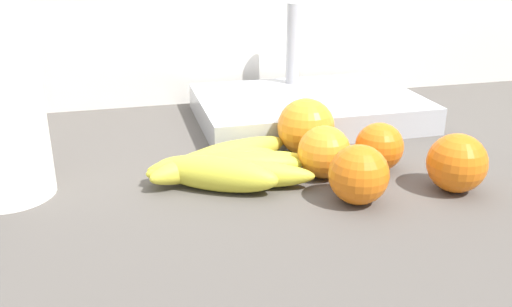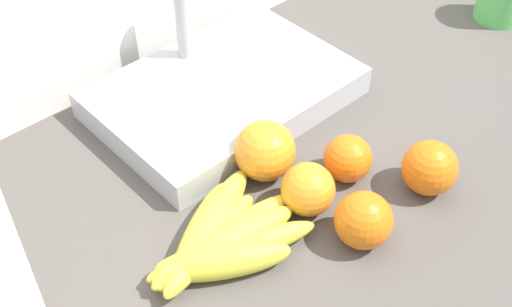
{
  "view_description": "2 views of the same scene",
  "coord_description": "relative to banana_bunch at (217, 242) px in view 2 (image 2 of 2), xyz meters",
  "views": [
    {
      "loc": [
        -0.11,
        -0.67,
        1.16
      ],
      "look_at": [
        0.05,
        -0.04,
        0.91
      ],
      "focal_mm": 38.68,
      "sensor_mm": 36.0,
      "label": 1
    },
    {
      "loc": [
        -0.3,
        -0.43,
        1.51
      ],
      "look_at": [
        0.1,
        0.01,
        0.95
      ],
      "focal_mm": 46.54,
      "sensor_mm": 36.0,
      "label": 2
    }
  ],
  "objects": [
    {
      "name": "wall_back",
      "position": [
        -0.01,
        0.4,
        -0.24
      ],
      "size": [
        2.11,
        0.06,
        1.3
      ],
      "primitive_type": "cube",
      "color": "silver",
      "rests_on": "ground"
    },
    {
      "name": "banana_bunch",
      "position": [
        0.0,
        0.0,
        0.0
      ],
      "size": [
        0.22,
        0.18,
        0.04
      ],
      "color": "gold",
      "rests_on": "counter"
    },
    {
      "name": "orange_right",
      "position": [
        0.13,
        -0.02,
        0.01
      ],
      "size": [
        0.07,
        0.07,
        0.07
      ],
      "primitive_type": "sphere",
      "color": "orange",
      "rests_on": "counter"
    },
    {
      "name": "orange_front",
      "position": [
        0.21,
        -0.02,
        0.01
      ],
      "size": [
        0.07,
        0.07,
        0.07
      ],
      "primitive_type": "sphere",
      "color": "orange",
      "rests_on": "counter"
    },
    {
      "name": "orange_far_right",
      "position": [
        0.14,
        0.06,
        0.02
      ],
      "size": [
        0.08,
        0.08,
        0.08
      ],
      "primitive_type": "sphere",
      "color": "orange",
      "rests_on": "counter"
    },
    {
      "name": "orange_back_right",
      "position": [
        0.14,
        -0.1,
        0.02
      ],
      "size": [
        0.07,
        0.07,
        0.07
      ],
      "primitive_type": "sphere",
      "color": "orange",
      "rests_on": "counter"
    },
    {
      "name": "orange_center",
      "position": [
        0.27,
        -0.1,
        0.02
      ],
      "size": [
        0.07,
        0.07,
        0.07
      ],
      "primitive_type": "sphere",
      "color": "orange",
      "rests_on": "counter"
    },
    {
      "name": "sink_basin",
      "position": [
        0.19,
        0.22,
        0.0
      ],
      "size": [
        0.37,
        0.26,
        0.19
      ],
      "color": "#B7BABF",
      "rests_on": "counter"
    }
  ]
}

